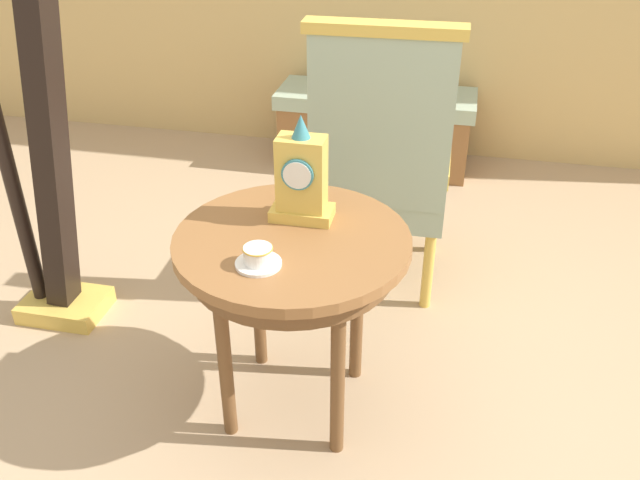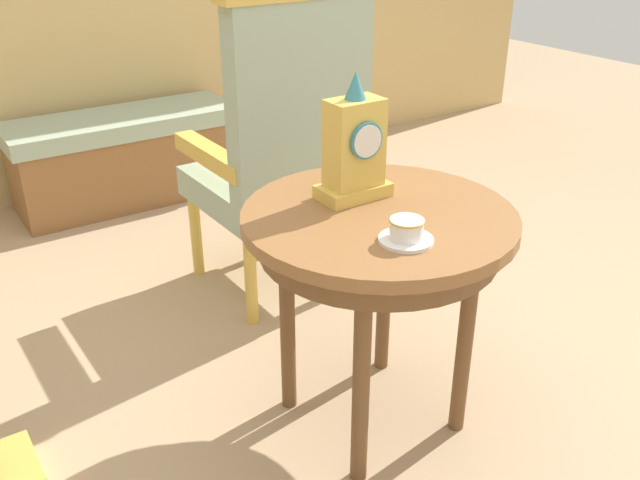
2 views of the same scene
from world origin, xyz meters
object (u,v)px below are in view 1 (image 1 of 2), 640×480
(mantel_clock, at_px, (302,179))
(armchair, at_px, (382,159))
(harp, at_px, (37,150))
(window_bench, at_px, (375,128))
(teacup_left, at_px, (258,257))
(side_table, at_px, (293,259))

(mantel_clock, relative_size, armchair, 0.29)
(harp, xyz_separation_m, window_bench, (0.98, 1.69, -0.50))
(teacup_left, height_order, armchair, armchair)
(teacup_left, height_order, window_bench, teacup_left)
(side_table, height_order, armchair, armchair)
(window_bench, bearing_deg, side_table, -89.42)
(teacup_left, height_order, mantel_clock, mantel_clock)
(armchair, bearing_deg, teacup_left, -103.32)
(armchair, relative_size, harp, 0.64)
(side_table, bearing_deg, window_bench, 90.58)
(teacup_left, distance_m, window_bench, 2.20)
(side_table, height_order, teacup_left, teacup_left)
(teacup_left, xyz_separation_m, window_bench, (0.03, 2.15, -0.46))
(teacup_left, relative_size, armchair, 0.11)
(teacup_left, height_order, harp, harp)
(side_table, relative_size, mantel_clock, 2.12)
(teacup_left, relative_size, window_bench, 0.12)
(side_table, relative_size, armchair, 0.62)
(side_table, distance_m, mantel_clock, 0.24)
(mantel_clock, height_order, armchair, armchair)
(armchair, bearing_deg, mantel_clock, -104.29)
(armchair, height_order, harp, harp)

